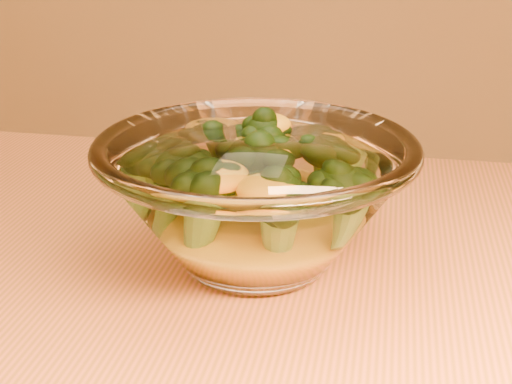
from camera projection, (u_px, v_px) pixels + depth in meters
glass_bowl at (256, 198)px, 0.54m from camera, size 0.24×0.24×0.11m
cheese_sauce at (256, 226)px, 0.55m from camera, size 0.12×0.12×0.03m
broccoli_heap at (253, 175)px, 0.54m from camera, size 0.17×0.14×0.08m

